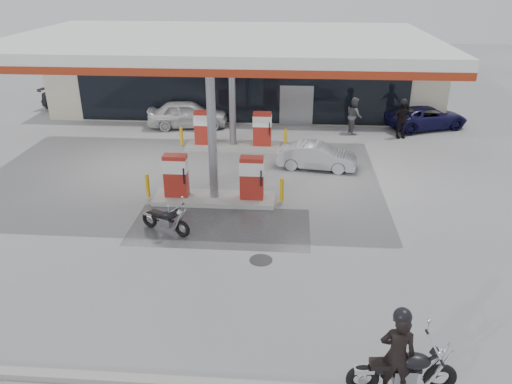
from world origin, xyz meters
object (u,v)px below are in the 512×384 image
Objects in this scene: sedan_white at (188,114)px; hatchback_silver at (317,156)px; main_motorcycle at (404,372)px; parked_car_left at (79,100)px; parked_car_right at (426,117)px; attendant at (354,115)px; pump_island_far at (233,134)px; parked_motorcycle at (166,220)px; biker_main at (397,354)px; biker_walking at (402,120)px; pump_island_near at (214,183)px.

sedan_white reaches higher than hatchback_silver.
parked_car_left reaches higher than main_motorcycle.
main_motorcycle is 19.39m from parked_car_right.
main_motorcycle is 0.52× the size of parked_car_right.
attendant is 0.43× the size of parked_car_right.
pump_island_far is at bearing 90.24° from parked_car_right.
sedan_white is 7.69m from parked_car_left.
parked_car_left is at bearing 145.91° from parked_motorcycle.
parked_car_right is (12.84, 0.80, -0.12)m from sedan_white.
biker_main reaches higher than pump_island_far.
parked_car_left is (-10.00, 6.00, -0.03)m from pump_island_far.
attendant is (8.84, -0.40, 0.21)m from sedan_white.
biker_walking reaches higher than parked_car_left.
attendant is (0.98, 17.61, -0.03)m from biker_main.
parked_car_left is at bearing 156.55° from biker_walking.
biker_main is 17.33m from biker_walking.
biker_main is at bearing 143.61° from parked_car_right.
biker_walking reaches higher than hatchback_silver.
attendant is at bearing 82.15° from parked_motorcycle.
hatchback_silver is (-1.31, 12.39, 0.04)m from main_motorcycle.
main_motorcycle is (5.22, -14.79, -0.19)m from pump_island_far.
pump_island_far is at bearing -146.78° from sedan_white.
hatchback_silver is at bearing 114.85° from parked_car_right.
parked_motorcycle is at bearing -115.69° from pump_island_near.
biker_walking is at bearing -118.03° from attendant.
hatchback_silver is at bearing -145.42° from biker_walking.
parked_motorcycle is (-6.22, 6.31, -0.54)m from biker_main.
parked_car_right is at bearing -94.83° from sedan_white.
pump_island_far is 1.52× the size of hatchback_silver.
sedan_white is (-2.84, 3.20, 0.02)m from pump_island_far.
sedan_white is at bearing 131.61° from pump_island_far.
pump_island_near is 2.25× the size of main_motorcycle.
parked_motorcycle is 0.95× the size of attendant.
pump_island_near is 2.72× the size of attendant.
sedan_white is 8.85m from attendant.
sedan_white is 12.87m from parked_car_right.
attendant is at bearing -87.18° from biker_main.
parked_car_right is (10.00, 10.00, -0.10)m from pump_island_near.
pump_island_far is 1.10× the size of parked_car_left.
parked_car_right is at bearing -98.82° from biker_main.
sedan_white is 0.97× the size of parked_car_right.
attendant is 0.56× the size of hatchback_silver.
pump_island_far is 1.20× the size of sedan_white.
biker_main reaches higher than biker_walking.
pump_island_far is 15.64m from biker_main.
main_motorcycle is at bearing 144.17° from parked_car_right.
parked_motorcycle is at bearing -133.53° from parked_car_left.
parked_car_right is at bearing 34.98° from biker_walking.
pump_island_near is 10.65m from attendant.
main_motorcycle reaches higher than hatchback_silver.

